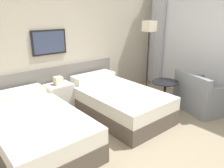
{
  "coord_description": "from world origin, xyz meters",
  "views": [
    {
      "loc": [
        -2.07,
        -1.49,
        1.81
      ],
      "look_at": [
        0.19,
        1.21,
        0.63
      ],
      "focal_mm": 35.0,
      "sensor_mm": 36.0,
      "label": 1
    }
  ],
  "objects": [
    {
      "name": "nightstand",
      "position": [
        -0.41,
        2.0,
        0.29
      ],
      "size": [
        0.46,
        0.36,
        0.69
      ],
      "color": "beige",
      "rests_on": "ground_plane"
    },
    {
      "name": "ground_plane",
      "position": [
        0.0,
        0.0,
        0.0
      ],
      "size": [
        16.0,
        16.0,
        0.0
      ],
      "primitive_type": "plane",
      "color": "gray"
    },
    {
      "name": "bed_near_window",
      "position": [
        0.35,
        1.28,
        0.25
      ],
      "size": [
        1.09,
        1.91,
        0.61
      ],
      "color": "brown",
      "rests_on": "ground_plane"
    },
    {
      "name": "wall_headboard",
      "position": [
        -0.02,
        2.29,
        1.3
      ],
      "size": [
        10.0,
        0.1,
        2.7
      ],
      "color": "#B7AD99",
      "rests_on": "ground_plane"
    },
    {
      "name": "bed_near_door",
      "position": [
        -1.16,
        1.28,
        0.25
      ],
      "size": [
        1.09,
        1.91,
        0.61
      ],
      "color": "brown",
      "rests_on": "ground_plane"
    },
    {
      "name": "floor_lamp",
      "position": [
        1.68,
        1.72,
        1.35
      ],
      "size": [
        0.24,
        0.24,
        1.61
      ],
      "color": "black",
      "rests_on": "ground_plane"
    },
    {
      "name": "armchair",
      "position": [
        1.74,
        0.36,
        0.25
      ],
      "size": [
        1.0,
        1.07,
        0.74
      ],
      "rotation": [
        0.0,
        0.0,
        1.26
      ],
      "color": "gray",
      "rests_on": "ground_plane"
    },
    {
      "name": "side_table",
      "position": [
        1.24,
        0.88,
        0.38
      ],
      "size": [
        0.5,
        0.5,
        0.54
      ],
      "color": "black",
      "rests_on": "ground_plane"
    }
  ]
}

